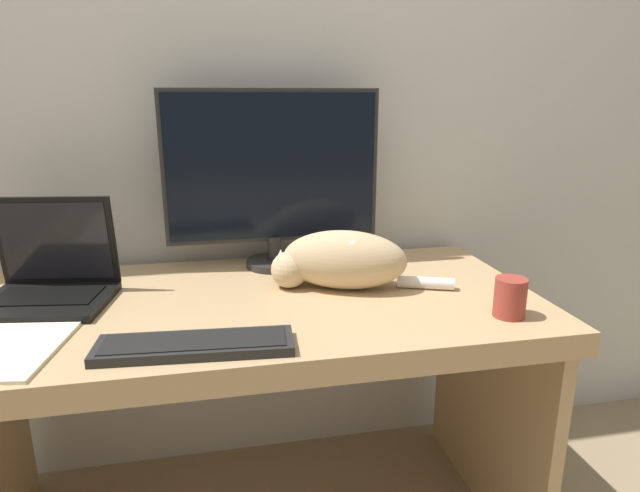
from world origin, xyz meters
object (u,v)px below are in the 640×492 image
Objects in this scene: laptop at (49,282)px; cat at (341,259)px; monitor at (273,175)px; external_keyboard at (195,345)px; coffee_mug at (510,297)px.

cat is at bearing 4.64° from laptop.
monitor reaches higher than cat.
coffee_mug reaches higher than external_keyboard.
cat is (0.15, -0.23, -0.19)m from monitor.
coffee_mug is (0.71, 0.03, 0.04)m from external_keyboard.
laptop is at bearing -163.07° from monitor.
monitor is 1.30× the size of cat.
laptop reaches higher than external_keyboard.
cat is (0.73, -0.05, 0.03)m from laptop.
monitor is 0.62m from external_keyboard.
laptop is at bearing 163.59° from coffee_mug.
external_keyboard is at bearing -120.98° from cat.
coffee_mug is at bearing -45.33° from monitor.
external_keyboard is (-0.22, -0.52, -0.26)m from monitor.
external_keyboard is at bearing -177.44° from coffee_mug.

